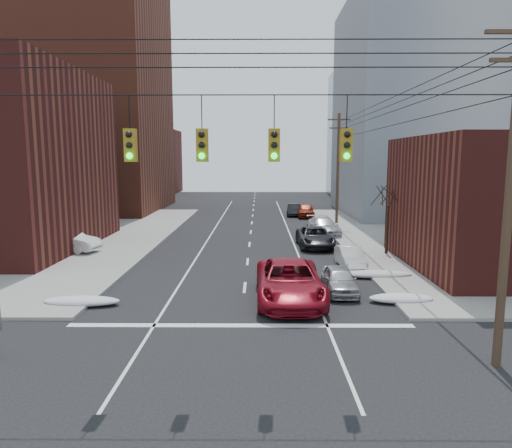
{
  "coord_description": "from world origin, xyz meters",
  "views": [
    {
      "loc": [
        0.74,
        -11.14,
        6.72
      ],
      "look_at": [
        0.57,
        14.49,
        3.0
      ],
      "focal_mm": 32.0,
      "sensor_mm": 36.0,
      "label": 1
    }
  ],
  "objects_px": {
    "parked_car_d": "(323,226)",
    "lot_car_d": "(27,230)",
    "parked_car_c": "(315,237)",
    "lot_car_b": "(62,233)",
    "parked_car_e": "(306,210)",
    "lot_car_a": "(67,241)",
    "parked_car_f": "(294,210)",
    "parked_car_a": "(339,280)",
    "red_pickup": "(290,281)",
    "parked_car_b": "(350,257)"
  },
  "relations": [
    {
      "from": "parked_car_d",
      "to": "lot_car_d",
      "type": "xyz_separation_m",
      "value": [
        -24.61,
        -2.9,
        0.09
      ]
    },
    {
      "from": "red_pickup",
      "to": "parked_car_c",
      "type": "relative_size",
      "value": 1.23
    },
    {
      "from": "parked_car_e",
      "to": "parked_car_a",
      "type": "bearing_deg",
      "value": -89.79
    },
    {
      "from": "parked_car_e",
      "to": "lot_car_a",
      "type": "bearing_deg",
      "value": -130.43
    },
    {
      "from": "red_pickup",
      "to": "parked_car_b",
      "type": "distance_m",
      "value": 7.85
    },
    {
      "from": "red_pickup",
      "to": "parked_car_b",
      "type": "xyz_separation_m",
      "value": [
        4.2,
        6.62,
        -0.29
      ]
    },
    {
      "from": "lot_car_a",
      "to": "lot_car_d",
      "type": "xyz_separation_m",
      "value": [
        -5.38,
        4.91,
        -0.05
      ]
    },
    {
      "from": "parked_car_b",
      "to": "lot_car_d",
      "type": "bearing_deg",
      "value": 159.0
    },
    {
      "from": "parked_car_e",
      "to": "parked_car_f",
      "type": "distance_m",
      "value": 1.88
    },
    {
      "from": "lot_car_d",
      "to": "lot_car_b",
      "type": "bearing_deg",
      "value": -107.69
    },
    {
      "from": "parked_car_c",
      "to": "lot_car_b",
      "type": "relative_size",
      "value": 1.14
    },
    {
      "from": "parked_car_c",
      "to": "parked_car_d",
      "type": "bearing_deg",
      "value": 73.94
    },
    {
      "from": "parked_car_a",
      "to": "lot_car_b",
      "type": "distance_m",
      "value": 23.62
    },
    {
      "from": "parked_car_f",
      "to": "parked_car_c",
      "type": "bearing_deg",
      "value": -82.07
    },
    {
      "from": "parked_car_c",
      "to": "parked_car_e",
      "type": "xyz_separation_m",
      "value": [
        1.1,
        17.66,
        0.04
      ]
    },
    {
      "from": "lot_car_b",
      "to": "red_pickup",
      "type": "bearing_deg",
      "value": -115.72
    },
    {
      "from": "parked_car_a",
      "to": "parked_car_e",
      "type": "relative_size",
      "value": 0.82
    },
    {
      "from": "parked_car_a",
      "to": "parked_car_f",
      "type": "relative_size",
      "value": 0.91
    },
    {
      "from": "lot_car_b",
      "to": "parked_car_c",
      "type": "bearing_deg",
      "value": -79.05
    },
    {
      "from": "red_pickup",
      "to": "parked_car_b",
      "type": "relative_size",
      "value": 1.71
    },
    {
      "from": "parked_car_c",
      "to": "parked_car_e",
      "type": "distance_m",
      "value": 17.7
    },
    {
      "from": "lot_car_b",
      "to": "lot_car_a",
      "type": "bearing_deg",
      "value": -137.51
    },
    {
      "from": "parked_car_d",
      "to": "lot_car_b",
      "type": "xyz_separation_m",
      "value": [
        -21.23,
        -4.01,
        0.04
      ]
    },
    {
      "from": "lot_car_a",
      "to": "lot_car_b",
      "type": "xyz_separation_m",
      "value": [
        -2.0,
        3.79,
        -0.1
      ]
    },
    {
      "from": "parked_car_a",
      "to": "parked_car_b",
      "type": "bearing_deg",
      "value": 73.36
    },
    {
      "from": "parked_car_d",
      "to": "lot_car_d",
      "type": "height_order",
      "value": "lot_car_d"
    },
    {
      "from": "parked_car_a",
      "to": "parked_car_e",
      "type": "height_order",
      "value": "parked_car_e"
    },
    {
      "from": "parked_car_f",
      "to": "lot_car_a",
      "type": "xyz_separation_m",
      "value": [
        -17.7,
        -21.59,
        0.22
      ]
    },
    {
      "from": "parked_car_e",
      "to": "lot_car_a",
      "type": "xyz_separation_m",
      "value": [
        -18.93,
        -20.17,
        0.12
      ]
    },
    {
      "from": "red_pickup",
      "to": "lot_car_b",
      "type": "height_order",
      "value": "red_pickup"
    },
    {
      "from": "parked_car_b",
      "to": "lot_car_a",
      "type": "height_order",
      "value": "lot_car_a"
    },
    {
      "from": "lot_car_b",
      "to": "parked_car_d",
      "type": "bearing_deg",
      "value": -64.65
    },
    {
      "from": "parked_car_d",
      "to": "parked_car_a",
      "type": "bearing_deg",
      "value": -101.44
    },
    {
      "from": "red_pickup",
      "to": "lot_car_a",
      "type": "height_order",
      "value": "red_pickup"
    },
    {
      "from": "parked_car_c",
      "to": "lot_car_a",
      "type": "height_order",
      "value": "lot_car_a"
    },
    {
      "from": "parked_car_b",
      "to": "lot_car_d",
      "type": "xyz_separation_m",
      "value": [
        -24.61,
        8.97,
        0.22
      ]
    },
    {
      "from": "red_pickup",
      "to": "parked_car_a",
      "type": "xyz_separation_m",
      "value": [
        2.6,
        1.33,
        -0.28
      ]
    },
    {
      "from": "parked_car_f",
      "to": "lot_car_b",
      "type": "xyz_separation_m",
      "value": [
        -19.71,
        -17.8,
        0.12
      ]
    },
    {
      "from": "parked_car_a",
      "to": "lot_car_b",
      "type": "bearing_deg",
      "value": 146.37
    },
    {
      "from": "parked_car_e",
      "to": "lot_car_d",
      "type": "distance_m",
      "value": 28.71
    },
    {
      "from": "parked_car_c",
      "to": "lot_car_b",
      "type": "distance_m",
      "value": 19.87
    },
    {
      "from": "parked_car_a",
      "to": "lot_car_a",
      "type": "distance_m",
      "value": 19.95
    },
    {
      "from": "parked_car_d",
      "to": "lot_car_a",
      "type": "xyz_separation_m",
      "value": [
        -19.23,
        -7.8,
        0.14
      ]
    },
    {
      "from": "parked_car_b",
      "to": "lot_car_d",
      "type": "height_order",
      "value": "lot_car_d"
    },
    {
      "from": "parked_car_b",
      "to": "parked_car_d",
      "type": "bearing_deg",
      "value": 89.02
    },
    {
      "from": "parked_car_b",
      "to": "parked_car_d",
      "type": "relative_size",
      "value": 0.73
    },
    {
      "from": "parked_car_b",
      "to": "parked_car_e",
      "type": "bearing_deg",
      "value": 89.72
    },
    {
      "from": "lot_car_a",
      "to": "parked_car_c",
      "type": "bearing_deg",
      "value": -68.29
    },
    {
      "from": "parked_car_a",
      "to": "parked_car_b",
      "type": "distance_m",
      "value": 5.53
    },
    {
      "from": "parked_car_f",
      "to": "lot_car_d",
      "type": "relative_size",
      "value": 1.0
    }
  ]
}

